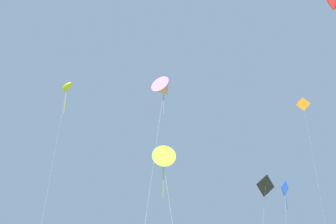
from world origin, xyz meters
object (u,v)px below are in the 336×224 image
Objects in this scene: kite_orange_diamond at (303,106)px; kite_lime_delta at (163,161)px; kite_blue_diamond at (285,189)px; kite_yellow_parafoil at (67,87)px; kite_black_diamond at (265,186)px; kite_pink_delta at (164,89)px.

kite_lime_delta is at bearing -124.09° from kite_orange_diamond.
kite_orange_diamond reaches higher than kite_blue_diamond.
kite_blue_diamond is at bearing 53.60° from kite_lime_delta.
kite_yellow_parafoil is (-41.20, -13.39, 0.93)m from kite_orange_diamond.
kite_yellow_parafoil is at bearing 173.87° from kite_black_diamond.
kite_yellow_parafoil reaches higher than kite_lime_delta.
kite_lime_delta is 0.59× the size of kite_pink_delta.
kite_yellow_parafoil is 38.32m from kite_blue_diamond.
kite_black_diamond is at bearing -6.13° from kite_yellow_parafoil.
kite_lime_delta is 0.36× the size of kite_yellow_parafoil.
kite_yellow_parafoil is at bearing -178.47° from kite_blue_diamond.
kite_pink_delta is at bearing -122.99° from kite_orange_diamond.
kite_lime_delta is 1.05× the size of kite_blue_diamond.
kite_blue_diamond is (-7.33, -12.48, -16.97)m from kite_orange_diamond.
kite_yellow_parafoil reaches higher than kite_pink_delta.
kite_lime_delta is 6.94m from kite_pink_delta.
kite_orange_diamond is at bearing 55.91° from kite_lime_delta.
kite_black_diamond is at bearing -121.85° from kite_orange_diamond.
kite_yellow_parafoil reaches higher than kite_black_diamond.
kite_blue_diamond is at bearing 55.43° from kite_pink_delta.
kite_pink_delta is (0.21, -0.99, 6.87)m from kite_lime_delta.
kite_pink_delta is (20.41, -18.62, -10.64)m from kite_yellow_parafoil.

